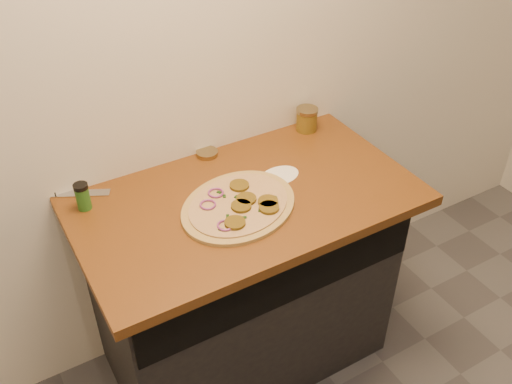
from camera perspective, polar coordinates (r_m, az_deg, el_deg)
cabinet at (r=2.33m, az=-1.28°, el=-9.18°), size 1.10×0.60×0.86m
countertop at (r=2.01m, az=-1.03°, el=-0.81°), size 1.20×0.70×0.04m
pizza at (r=1.94m, az=-1.71°, el=-1.34°), size 0.55×0.55×0.03m
chefs_knife at (r=2.12m, az=-19.05°, el=-0.12°), size 0.28×0.16×0.02m
mason_jar_lid at (r=2.21m, az=-4.91°, el=3.89°), size 0.11×0.11×0.02m
salsa_jar at (r=2.36m, az=5.09°, el=7.27°), size 0.09×0.09×0.10m
spice_shaker at (r=2.00m, az=-16.95°, el=-0.42°), size 0.05×0.05×0.10m
flour_spill at (r=2.10m, az=2.37°, el=1.67°), size 0.17×0.17×0.00m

